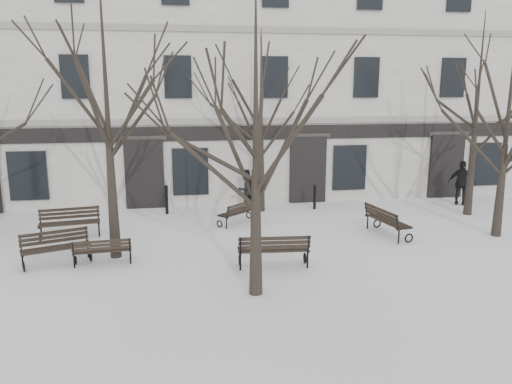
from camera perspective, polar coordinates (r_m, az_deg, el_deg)
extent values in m
plane|color=white|center=(14.10, 0.10, -8.94)|extent=(100.00, 100.00, 0.00)
cube|color=beige|center=(26.09, -4.43, 13.00)|extent=(40.00, 10.00, 11.00)
cube|color=gray|center=(21.12, -3.27, 8.09)|extent=(40.00, 0.12, 0.25)
cube|color=gray|center=(21.19, -3.40, 18.12)|extent=(40.00, 0.12, 0.25)
cube|color=black|center=(21.15, -3.25, 6.74)|extent=(40.00, 0.10, 0.60)
cube|color=black|center=(22.10, -24.60, 1.70)|extent=(1.50, 0.14, 2.00)
cube|color=black|center=(21.30, -12.61, 2.02)|extent=(1.60, 0.22, 2.90)
cube|color=#2D2B28|center=(21.06, -12.80, 6.02)|extent=(1.90, 0.08, 0.18)
cube|color=black|center=(21.26, -7.50, 2.33)|extent=(1.50, 0.14, 2.00)
cube|color=black|center=(21.96, 5.94, 2.54)|extent=(1.60, 0.22, 2.90)
cube|color=#2D2B28|center=(21.73, 6.05, 6.43)|extent=(1.90, 0.08, 0.18)
cube|color=black|center=(22.52, 10.62, 2.77)|extent=(1.50, 0.14, 2.00)
cube|color=black|center=(24.42, 20.88, 2.77)|extent=(1.60, 0.22, 2.90)
cube|color=#2D2B28|center=(24.21, 21.19, 6.26)|extent=(1.90, 0.08, 0.18)
cube|color=black|center=(25.41, 24.61, 2.92)|extent=(1.50, 0.14, 2.00)
cube|color=black|center=(21.33, -19.97, 12.28)|extent=(1.10, 0.14, 1.70)
cube|color=black|center=(20.96, -8.92, 12.86)|extent=(1.10, 0.14, 1.70)
cube|color=black|center=(21.34, 2.17, 12.98)|extent=(1.10, 0.14, 1.70)
cube|color=black|center=(22.45, 12.50, 12.66)|extent=(1.10, 0.14, 1.70)
cube|color=black|center=(24.17, 21.58, 12.05)|extent=(1.10, 0.14, 1.70)
cone|color=black|center=(15.26, -16.06, -0.86)|extent=(0.34, 0.34, 3.53)
cone|color=black|center=(12.10, -0.03, -4.74)|extent=(0.34, 0.34, 3.11)
cone|color=black|center=(18.76, 26.14, 0.10)|extent=(0.34, 0.34, 3.14)
cone|color=black|center=(20.29, 0.57, 2.01)|extent=(0.34, 0.34, 3.03)
cone|color=black|center=(21.43, 23.34, 1.88)|extent=(0.34, 0.34, 3.27)
torus|color=black|center=(15.35, -25.01, -7.75)|extent=(0.15, 0.30, 0.31)
cylinder|color=black|center=(15.69, -25.14, -7.01)|extent=(0.05, 0.05, 0.47)
cube|color=black|center=(15.43, -25.17, -6.39)|extent=(0.25, 0.56, 0.05)
torus|color=black|center=(15.53, -18.39, -7.00)|extent=(0.15, 0.30, 0.31)
cylinder|color=black|center=(15.86, -18.66, -6.28)|extent=(0.05, 0.05, 0.47)
cube|color=black|center=(15.61, -18.60, -5.65)|extent=(0.25, 0.56, 0.05)
cube|color=black|center=(15.27, -21.76, -6.20)|extent=(1.81, 0.73, 0.04)
cube|color=black|center=(15.41, -21.83, -6.04)|extent=(1.81, 0.73, 0.04)
cube|color=black|center=(15.55, -21.90, -5.89)|extent=(1.81, 0.73, 0.04)
cube|color=black|center=(15.69, -21.97, -5.74)|extent=(1.81, 0.73, 0.04)
cube|color=black|center=(15.69, -22.02, -5.22)|extent=(1.79, 0.68, 0.09)
cube|color=black|center=(15.68, -22.07, -4.75)|extent=(1.79, 0.68, 0.09)
cube|color=black|center=(15.67, -22.12, -4.29)|extent=(1.79, 0.68, 0.09)
cylinder|color=black|center=(15.64, -25.31, -5.36)|extent=(0.09, 0.16, 0.52)
cylinder|color=black|center=(15.81, -18.83, -4.65)|extent=(0.09, 0.16, 0.52)
torus|color=black|center=(15.29, -14.14, -7.12)|extent=(0.07, 0.27, 0.26)
cylinder|color=black|center=(14.96, -14.16, -7.24)|extent=(0.05, 0.05, 0.41)
cube|color=black|center=(15.05, -14.20, -6.31)|extent=(0.09, 0.50, 0.05)
torus|color=black|center=(15.40, -19.92, -7.35)|extent=(0.07, 0.27, 0.26)
cylinder|color=black|center=(15.07, -20.07, -7.48)|extent=(0.05, 0.05, 0.41)
cube|color=black|center=(15.16, -20.06, -6.55)|extent=(0.09, 0.50, 0.05)
cube|color=black|center=(15.27, -17.10, -6.14)|extent=(1.63, 0.22, 0.03)
cube|color=black|center=(15.15, -17.13, -6.29)|extent=(1.63, 0.22, 0.03)
cube|color=black|center=(15.03, -17.16, -6.43)|extent=(1.63, 0.22, 0.03)
cube|color=black|center=(14.91, -17.18, -6.59)|extent=(1.63, 0.22, 0.03)
cube|color=black|center=(14.84, -17.22, -6.20)|extent=(1.63, 0.17, 0.08)
cube|color=black|center=(14.78, -17.25, -5.82)|extent=(1.63, 0.17, 0.08)
cube|color=black|center=(14.73, -17.28, -5.44)|extent=(1.63, 0.17, 0.08)
cylinder|color=black|center=(14.77, -14.24, -5.92)|extent=(0.05, 0.13, 0.45)
cylinder|color=black|center=(14.88, -20.20, -6.17)|extent=(0.05, 0.13, 0.45)
torus|color=black|center=(14.65, 5.61, -7.53)|extent=(0.08, 0.33, 0.32)
cylinder|color=black|center=(14.25, 5.91, -7.70)|extent=(0.06, 0.06, 0.50)
cube|color=black|center=(14.35, 5.78, -6.49)|extent=(0.10, 0.62, 0.06)
torus|color=black|center=(14.44, -1.89, -7.77)|extent=(0.08, 0.33, 0.32)
cylinder|color=black|center=(14.03, -1.80, -7.96)|extent=(0.06, 0.06, 0.50)
cube|color=black|center=(14.13, -1.86, -6.73)|extent=(0.10, 0.62, 0.06)
cube|color=black|center=(14.44, 1.88, -6.23)|extent=(2.01, 0.24, 0.04)
cube|color=black|center=(14.29, 1.95, -6.42)|extent=(2.01, 0.24, 0.04)
cube|color=black|center=(14.14, 2.03, -6.62)|extent=(2.01, 0.24, 0.04)
cube|color=black|center=(14.00, 2.10, -6.83)|extent=(2.01, 0.24, 0.04)
cube|color=black|center=(13.91, 2.13, -6.32)|extent=(2.01, 0.17, 0.10)
cube|color=black|center=(13.84, 2.15, -5.83)|extent=(2.01, 0.17, 0.10)
cube|color=black|center=(13.78, 2.16, -5.33)|extent=(2.01, 0.17, 0.10)
cylinder|color=black|center=(14.01, 6.02, -6.00)|extent=(0.06, 0.16, 0.56)
cylinder|color=black|center=(13.79, -1.80, -6.24)|extent=(0.06, 0.16, 0.56)
torus|color=black|center=(18.00, -23.44, -4.77)|extent=(0.10, 0.32, 0.32)
cylinder|color=black|center=(18.35, -23.34, -4.15)|extent=(0.05, 0.05, 0.49)
cube|color=black|center=(18.10, -23.47, -3.56)|extent=(0.15, 0.60, 0.05)
torus|color=black|center=(17.88, -17.49, -4.43)|extent=(0.10, 0.32, 0.32)
cylinder|color=black|center=(18.23, -17.52, -3.81)|extent=(0.05, 0.05, 0.49)
cube|color=black|center=(17.98, -17.56, -3.21)|extent=(0.15, 0.60, 0.05)
cube|color=black|center=(17.78, -20.57, -3.53)|extent=(1.96, 0.40, 0.04)
cube|color=black|center=(17.92, -20.54, -3.40)|extent=(1.96, 0.40, 0.04)
cube|color=black|center=(18.07, -20.52, -3.27)|extent=(1.96, 0.40, 0.04)
cube|color=black|center=(18.22, -20.50, -3.15)|extent=(1.96, 0.40, 0.04)
cube|color=black|center=(18.23, -20.52, -2.68)|extent=(1.95, 0.34, 0.10)
cube|color=black|center=(18.22, -20.55, -2.27)|extent=(1.95, 0.34, 0.10)
cube|color=black|center=(18.21, -20.58, -1.85)|extent=(1.95, 0.34, 0.10)
cylinder|color=black|center=(18.32, -23.44, -2.67)|extent=(0.07, 0.16, 0.54)
cylinder|color=black|center=(18.20, -17.61, -2.32)|extent=(0.07, 0.16, 0.54)
torus|color=black|center=(19.37, -0.83, -2.66)|extent=(0.22, 0.24, 0.28)
cylinder|color=black|center=(19.14, -0.05, -2.59)|extent=(0.05, 0.05, 0.43)
cube|color=black|center=(19.19, -0.44, -1.88)|extent=(0.38, 0.43, 0.05)
torus|color=black|center=(18.21, -4.19, -3.65)|extent=(0.22, 0.24, 0.28)
cylinder|color=black|center=(17.96, -3.40, -3.59)|extent=(0.05, 0.05, 0.43)
cube|color=black|center=(18.02, -3.81, -2.83)|extent=(0.38, 0.43, 0.05)
cube|color=black|center=(18.73, -2.55, -2.18)|extent=(1.35, 1.20, 0.03)
cube|color=black|center=(18.64, -2.25, -2.25)|extent=(1.35, 1.20, 0.03)
cube|color=black|center=(18.55, -1.94, -2.32)|extent=(1.35, 1.20, 0.03)
cube|color=black|center=(18.47, -1.63, -2.38)|extent=(1.35, 1.20, 0.03)
cube|color=black|center=(18.41, -1.54, -2.03)|extent=(1.32, 1.16, 0.09)
cube|color=black|center=(18.37, -1.50, -1.69)|extent=(1.32, 1.16, 0.09)
cube|color=black|center=(18.33, -1.45, -1.35)|extent=(1.32, 1.16, 0.09)
cylinder|color=black|center=(18.99, 0.13, -1.44)|extent=(0.12, 0.13, 0.48)
cylinder|color=black|center=(17.80, -3.23, -2.37)|extent=(0.12, 0.13, 0.48)
torus|color=black|center=(17.18, 17.07, -5.06)|extent=(0.33, 0.11, 0.32)
cylinder|color=black|center=(16.92, 16.00, -4.91)|extent=(0.06, 0.06, 0.50)
cube|color=black|center=(16.97, 16.60, -4.03)|extent=(0.61, 0.17, 0.06)
torus|color=black|center=(18.66, 13.67, -3.51)|extent=(0.33, 0.11, 0.32)
cylinder|color=black|center=(18.43, 12.64, -3.35)|extent=(0.06, 0.06, 0.50)
cube|color=black|center=(18.47, 13.20, -2.55)|extent=(0.61, 0.17, 0.06)
cube|color=black|center=(17.84, 15.48, -3.11)|extent=(0.46, 1.98, 0.04)
cube|color=black|center=(17.75, 15.07, -3.16)|extent=(0.46, 1.98, 0.04)
cube|color=black|center=(17.67, 14.65, -3.21)|extent=(0.46, 1.98, 0.04)
cube|color=black|center=(17.58, 14.23, -3.26)|extent=(0.46, 1.98, 0.04)
cube|color=black|center=(17.52, 14.13, -2.82)|extent=(0.40, 1.97, 0.10)
cube|color=black|center=(17.48, 14.09, -2.40)|extent=(0.40, 1.97, 0.10)
cube|color=black|center=(17.43, 14.05, -1.99)|extent=(0.40, 1.97, 0.10)
cylinder|color=black|center=(16.75, 15.84, -3.40)|extent=(0.16, 0.07, 0.55)
cylinder|color=black|center=(18.26, 12.47, -1.96)|extent=(0.16, 0.07, 0.55)
cylinder|color=black|center=(20.29, -10.18, -0.99)|extent=(0.13, 0.13, 1.09)
sphere|color=black|center=(20.17, -10.24, 0.58)|extent=(0.15, 0.15, 0.15)
cylinder|color=black|center=(20.89, 6.72, -0.67)|extent=(0.12, 0.12, 0.97)
sphere|color=black|center=(20.79, 6.76, 0.69)|extent=(0.14, 0.14, 0.14)
imported|color=black|center=(20.85, -1.22, -1.97)|extent=(1.04, 1.00, 1.68)
imported|color=black|center=(23.37, 22.29, -1.35)|extent=(1.19, 1.04, 1.93)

